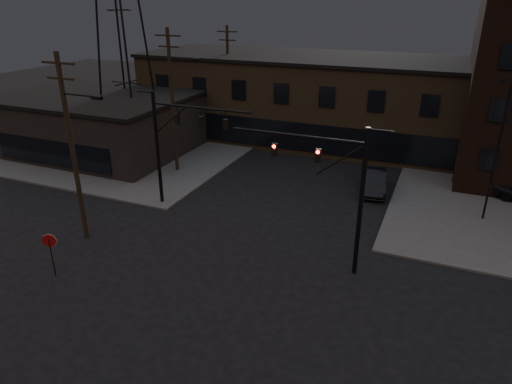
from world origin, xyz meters
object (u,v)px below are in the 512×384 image
car_crossing (374,181)px  parked_car_lot_a (489,181)px  stop_sign (50,245)px  traffic_signal_far (173,138)px  traffic_signal_near (340,184)px

car_crossing → parked_car_lot_a: bearing=10.7°
stop_sign → parked_car_lot_a: size_ratio=0.51×
traffic_signal_far → car_crossing: (12.22, 8.13, -4.22)m
parked_car_lot_a → car_crossing: parked_car_lot_a is taller
traffic_signal_far → traffic_signal_near: bearing=-16.2°
traffic_signal_far → stop_sign: size_ratio=3.23×
traffic_signal_far → car_crossing: traffic_signal_far is taller
parked_car_lot_a → traffic_signal_far: bearing=143.0°
stop_sign → car_crossing: size_ratio=0.51×
parked_car_lot_a → car_crossing: bearing=134.4°
traffic_signal_near → stop_sign: (-13.36, -6.49, -3.09)m
stop_sign → parked_car_lot_a: stop_sign is taller
traffic_signal_near → parked_car_lot_a: traffic_signal_near is taller
parked_car_lot_a → stop_sign: bearing=158.7°
traffic_signal_near → stop_sign: size_ratio=3.23×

